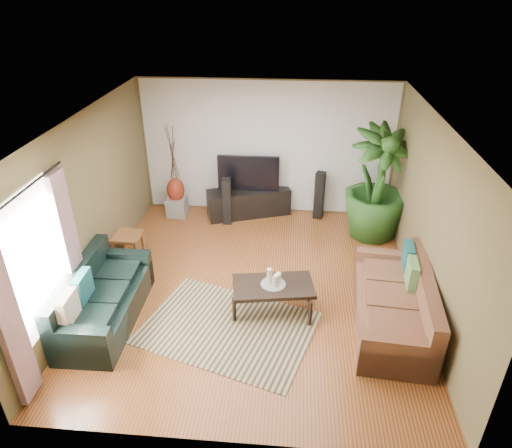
# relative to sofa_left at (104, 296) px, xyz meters

# --- Properties ---
(floor) EXTENTS (5.50, 5.50, 0.00)m
(floor) POSITION_rel_sofa_left_xyz_m (2.05, 0.94, -0.42)
(floor) COLOR #9A5228
(floor) RESTS_ON ground
(ceiling) EXTENTS (5.50, 5.50, 0.00)m
(ceiling) POSITION_rel_sofa_left_xyz_m (2.05, 0.94, 2.28)
(ceiling) COLOR white
(ceiling) RESTS_ON ground
(wall_back) EXTENTS (5.00, 0.00, 5.00)m
(wall_back) POSITION_rel_sofa_left_xyz_m (2.05, 3.69, 0.93)
(wall_back) COLOR brown
(wall_back) RESTS_ON ground
(wall_front) EXTENTS (5.00, 0.00, 5.00)m
(wall_front) POSITION_rel_sofa_left_xyz_m (2.05, -1.81, 0.93)
(wall_front) COLOR brown
(wall_front) RESTS_ON ground
(wall_left) EXTENTS (0.00, 5.50, 5.50)m
(wall_left) POSITION_rel_sofa_left_xyz_m (-0.45, 0.94, 0.92)
(wall_left) COLOR brown
(wall_left) RESTS_ON ground
(wall_right) EXTENTS (0.00, 5.50, 5.50)m
(wall_right) POSITION_rel_sofa_left_xyz_m (4.55, 0.94, 0.92)
(wall_right) COLOR brown
(wall_right) RESTS_ON ground
(backwall_panel) EXTENTS (4.90, 0.00, 4.90)m
(backwall_panel) POSITION_rel_sofa_left_xyz_m (2.05, 3.68, 0.93)
(backwall_panel) COLOR white
(backwall_panel) RESTS_ON ground
(window_pane) EXTENTS (0.00, 1.80, 1.80)m
(window_pane) POSITION_rel_sofa_left_xyz_m (-0.43, -0.66, 0.97)
(window_pane) COLOR white
(window_pane) RESTS_ON ground
(curtain_near) EXTENTS (0.08, 0.35, 2.20)m
(curtain_near) POSITION_rel_sofa_left_xyz_m (-0.38, -1.41, 0.72)
(curtain_near) COLOR gray
(curtain_near) RESTS_ON ground
(curtain_far) EXTENTS (0.08, 0.35, 2.20)m
(curtain_far) POSITION_rel_sofa_left_xyz_m (-0.38, 0.09, 0.72)
(curtain_far) COLOR gray
(curtain_far) RESTS_ON ground
(curtain_rod) EXTENTS (0.03, 1.90, 0.03)m
(curtain_rod) POSITION_rel_sofa_left_xyz_m (-0.38, -0.66, 1.87)
(curtain_rod) COLOR black
(curtain_rod) RESTS_ON ground
(sofa_left) EXTENTS (0.86, 1.96, 0.85)m
(sofa_left) POSITION_rel_sofa_left_xyz_m (0.00, 0.00, 0.00)
(sofa_left) COLOR black
(sofa_left) RESTS_ON floor
(sofa_right) EXTENTS (1.14, 2.21, 0.85)m
(sofa_right) POSITION_rel_sofa_left_xyz_m (4.04, 0.26, 0.00)
(sofa_right) COLOR brown
(sofa_right) RESTS_ON floor
(area_rug) EXTENTS (2.69, 2.26, 0.01)m
(area_rug) POSITION_rel_sofa_left_xyz_m (1.76, -0.04, -0.42)
(area_rug) COLOR tan
(area_rug) RESTS_ON floor
(coffee_table) EXTENTS (1.25, 0.81, 0.47)m
(coffee_table) POSITION_rel_sofa_left_xyz_m (2.36, 0.40, -0.19)
(coffee_table) COLOR black
(coffee_table) RESTS_ON floor
(candle_tray) EXTENTS (0.36, 0.36, 0.02)m
(candle_tray) POSITION_rel_sofa_left_xyz_m (2.36, 0.40, 0.06)
(candle_tray) COLOR gray
(candle_tray) RESTS_ON coffee_table
(candle_tall) EXTENTS (0.07, 0.07, 0.23)m
(candle_tall) POSITION_rel_sofa_left_xyz_m (2.30, 0.43, 0.18)
(candle_tall) COLOR silver
(candle_tall) RESTS_ON candle_tray
(candle_mid) EXTENTS (0.07, 0.07, 0.18)m
(candle_mid) POSITION_rel_sofa_left_xyz_m (2.40, 0.36, 0.15)
(candle_mid) COLOR beige
(candle_mid) RESTS_ON candle_tray
(candle_short) EXTENTS (0.07, 0.07, 0.15)m
(candle_short) POSITION_rel_sofa_left_xyz_m (2.43, 0.46, 0.14)
(candle_short) COLOR #F0E1CB
(candle_short) RESTS_ON candle_tray
(tv_stand) EXTENTS (1.74, 1.02, 0.56)m
(tv_stand) POSITION_rel_sofa_left_xyz_m (1.70, 3.44, -0.15)
(tv_stand) COLOR black
(tv_stand) RESTS_ON floor
(television) EXTENTS (1.22, 0.07, 0.72)m
(television) POSITION_rel_sofa_left_xyz_m (1.70, 3.44, 0.49)
(television) COLOR black
(television) RESTS_ON tv_stand
(speaker_left) EXTENTS (0.19, 0.20, 0.94)m
(speaker_left) POSITION_rel_sofa_left_xyz_m (1.31, 3.05, 0.05)
(speaker_left) COLOR black
(speaker_left) RESTS_ON floor
(speaker_right) EXTENTS (0.22, 0.24, 0.98)m
(speaker_right) POSITION_rel_sofa_left_xyz_m (3.13, 3.44, 0.07)
(speaker_right) COLOR black
(speaker_right) RESTS_ON floor
(potted_plant) EXTENTS (1.56, 1.56, 2.10)m
(potted_plant) POSITION_rel_sofa_left_xyz_m (4.11, 2.82, 0.63)
(potted_plant) COLOR #1F4717
(potted_plant) RESTS_ON floor
(plant_pot) EXTENTS (0.39, 0.39, 0.30)m
(plant_pot) POSITION_rel_sofa_left_xyz_m (4.11, 2.82, -0.27)
(plant_pot) COLOR black
(plant_pot) RESTS_ON floor
(pedestal) EXTENTS (0.40, 0.40, 0.39)m
(pedestal) POSITION_rel_sofa_left_xyz_m (0.24, 3.29, -0.23)
(pedestal) COLOR gray
(pedestal) RESTS_ON floor
(vase) EXTENTS (0.36, 0.36, 0.50)m
(vase) POSITION_rel_sofa_left_xyz_m (0.24, 3.29, 0.14)
(vase) COLOR maroon
(vase) RESTS_ON pedestal
(side_table) EXTENTS (0.48, 0.48, 0.49)m
(side_table) POSITION_rel_sofa_left_xyz_m (-0.20, 1.58, -0.18)
(side_table) COLOR brown
(side_table) RESTS_ON floor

